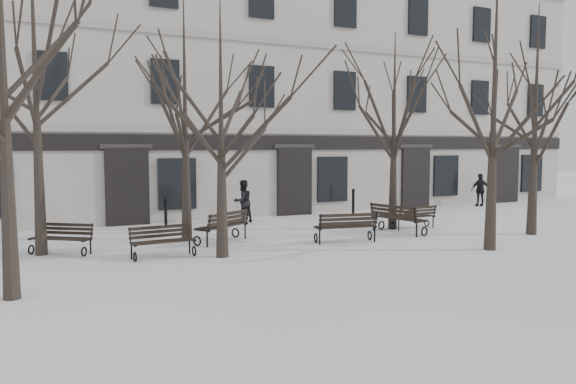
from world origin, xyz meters
TOP-DOWN VIEW (x-y plane):
  - ground at (0.00, 0.00)m, footprint 100.00×100.00m
  - building at (0.00, 12.96)m, footprint 40.40×10.20m
  - tree_0 at (-7.42, -1.48)m, footprint 5.76×5.76m
  - tree_1 at (-2.35, 0.64)m, footprint 4.74×4.74m
  - tree_2 at (4.89, -1.75)m, footprint 5.64×5.64m
  - tree_3 at (8.27, -0.30)m, footprint 5.33×5.33m
  - tree_4 at (-6.69, 3.09)m, footprint 6.28×6.28m
  - tree_5 at (-2.42, 3.80)m, footprint 5.39×5.39m
  - tree_6 at (4.87, 2.83)m, footprint 4.85×4.85m
  - bench_0 at (-3.80, 1.29)m, footprint 1.73×0.74m
  - bench_1 at (1.81, 1.06)m, footprint 1.97×1.04m
  - bench_2 at (5.56, 2.46)m, footprint 1.69×0.66m
  - bench_3 at (-6.17, 3.02)m, footprint 1.68×1.47m
  - bench_4 at (-1.55, 2.78)m, footprint 2.01×1.60m
  - bench_5 at (4.33, 1.86)m, footprint 1.12×2.09m
  - bollard_a at (-2.29, 7.03)m, footprint 0.14×0.14m
  - bollard_b at (5.85, 6.94)m, footprint 0.15×0.15m
  - pedestrian_b at (0.64, 6.71)m, footprint 0.93×0.80m
  - pedestrian_c at (13.36, 7.08)m, footprint 1.02×0.70m

SIDE VIEW (x-z plane):
  - ground at x=0.00m, z-range 0.00..0.00m
  - pedestrian_b at x=0.64m, z-range -0.83..0.83m
  - pedestrian_c at x=13.36m, z-range -0.81..0.81m
  - bench_2 at x=5.56m, z-range 0.04..0.88m
  - bench_3 at x=-6.17m, z-range 0.04..0.88m
  - bench_0 at x=-3.80m, z-range 0.04..0.89m
  - bench_1 at x=1.81m, z-range 0.04..0.99m
  - bench_4 at x=-1.55m, z-range 0.04..1.03m
  - bench_5 at x=4.33m, z-range 0.04..1.05m
  - bollard_a at x=-2.29m, z-range 0.04..1.09m
  - bollard_b at x=5.85m, z-range 0.04..1.17m
  - tree_1 at x=-2.35m, z-range 0.84..7.62m
  - tree_6 at x=4.87m, z-range 0.87..7.80m
  - tree_3 at x=8.27m, z-range 0.95..8.57m
  - tree_5 at x=-2.42m, z-range 0.96..8.66m
  - tree_2 at x=4.89m, z-range 1.01..9.06m
  - tree_0 at x=-7.42m, z-range 1.03..9.26m
  - building at x=0.00m, z-range -0.18..11.22m
  - tree_4 at x=-6.69m, z-range 1.12..10.09m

